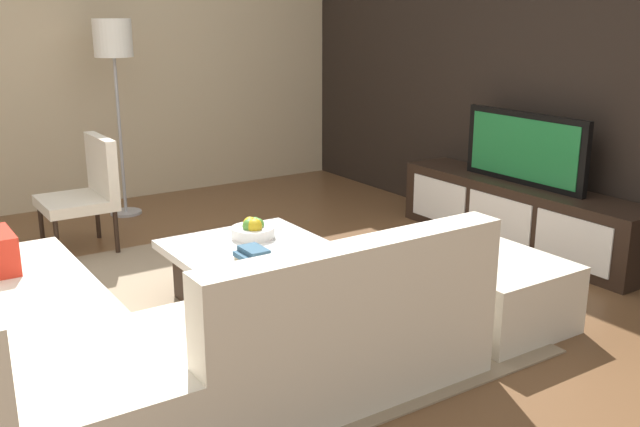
{
  "coord_description": "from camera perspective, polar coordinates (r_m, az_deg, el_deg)",
  "views": [
    {
      "loc": [
        3.62,
        -1.87,
        1.79
      ],
      "look_at": [
        -0.1,
        0.6,
        0.52
      ],
      "focal_mm": 40.21,
      "sensor_mm": 36.0,
      "label": 1
    }
  ],
  "objects": [
    {
      "name": "floor_lamp",
      "position": [
        6.53,
        -16.11,
        12.39
      ],
      "size": [
        0.33,
        0.33,
        1.72
      ],
      "color": "#A5A5AA",
      "rests_on": "ground"
    },
    {
      "name": "media_console",
      "position": [
        5.8,
        15.56,
        -0.11
      ],
      "size": [
        2.19,
        0.46,
        0.5
      ],
      "color": "black",
      "rests_on": "ground"
    },
    {
      "name": "fruit_bowl",
      "position": [
        4.61,
        -5.35,
        -1.27
      ],
      "size": [
        0.28,
        0.28,
        0.14
      ],
      "color": "silver",
      "rests_on": "coffee_table"
    },
    {
      "name": "ground_plane",
      "position": [
        4.45,
        -5.77,
        -7.93
      ],
      "size": [
        14.0,
        14.0,
        0.0
      ],
      "primitive_type": "plane",
      "color": "brown"
    },
    {
      "name": "book_stack",
      "position": [
        4.18,
        -5.37,
        -3.31
      ],
      "size": [
        0.21,
        0.16,
        0.08
      ],
      "color": "#CCB78C",
      "rests_on": "coffee_table"
    },
    {
      "name": "side_wall_left",
      "position": [
        7.13,
        -17.03,
        12.09
      ],
      "size": [
        0.12,
        5.2,
        2.8
      ],
      "primitive_type": "cube",
      "color": "#C6B28E",
      "rests_on": "ground"
    },
    {
      "name": "area_rug",
      "position": [
        4.53,
        -6.37,
        -7.44
      ],
      "size": [
        3.03,
        2.4,
        0.01
      ],
      "primitive_type": "cube",
      "color": "gray",
      "rests_on": "ground"
    },
    {
      "name": "ottoman",
      "position": [
        4.31,
        13.97,
        -6.24
      ],
      "size": [
        0.7,
        0.7,
        0.4
      ],
      "primitive_type": "cube",
      "color": "beige",
      "rests_on": "ground"
    },
    {
      "name": "accent_chair_near",
      "position": [
        5.74,
        -18.01,
        2.01
      ],
      "size": [
        0.55,
        0.52,
        0.87
      ],
      "rotation": [
        0.0,
        0.0,
        -0.03
      ],
      "color": "black",
      "rests_on": "ground"
    },
    {
      "name": "feature_wall_back",
      "position": [
        5.84,
        18.41,
        11.27
      ],
      "size": [
        6.4,
        0.12,
        2.8
      ],
      "primitive_type": "cube",
      "color": "black",
      "rests_on": "ground"
    },
    {
      "name": "television",
      "position": [
        5.68,
        15.95,
        5.0
      ],
      "size": [
        1.13,
        0.06,
        0.55
      ],
      "color": "black",
      "rests_on": "media_console"
    },
    {
      "name": "sectional_couch",
      "position": [
        3.61,
        -13.95,
        -9.41
      ],
      "size": [
        2.28,
        2.42,
        0.82
      ],
      "color": "beige",
      "rests_on": "ground"
    },
    {
      "name": "coffee_table",
      "position": [
        4.49,
        -5.31,
        -4.88
      ],
      "size": [
        0.97,
        0.94,
        0.38
      ],
      "color": "black",
      "rests_on": "ground"
    }
  ]
}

